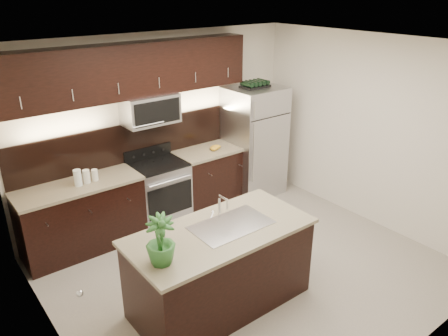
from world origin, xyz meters
The scene contains 12 objects.
ground centered at (0.00, 0.00, 0.00)m, with size 4.50×4.50×0.00m, color gray.
room_walls centered at (-0.11, -0.04, 1.70)m, with size 4.52×4.02×2.71m.
counter_run centered at (-0.46, 1.69, 0.47)m, with size 3.51×0.65×0.94m.
upper_fixtures centered at (-0.43, 1.84, 2.14)m, with size 3.49×0.40×1.66m.
island centered at (-0.66, -0.31, 0.47)m, with size 1.96×0.96×0.94m.
sink_faucet centered at (-0.51, -0.30, 0.96)m, with size 0.84×0.50×0.28m.
refrigerator centered at (1.52, 1.63, 0.90)m, with size 0.87×0.78×1.80m, color #B2B2B7.
wine_rack centered at (1.52, 1.63, 1.85)m, with size 0.44×0.27×0.10m.
plant centered at (-1.43, -0.44, 1.18)m, with size 0.27×0.27×0.48m, color #285C24.
canisters centered at (-1.33, 1.65, 1.03)m, with size 0.32×0.11×0.21m.
french_press centered at (1.17, 1.64, 1.05)m, with size 0.10×0.10×0.29m.
bananas centered at (0.67, 1.61, 0.97)m, with size 0.20×0.16×0.06m, color #BF8B1A.
Camera 1 is at (-3.02, -3.42, 3.29)m, focal length 35.00 mm.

